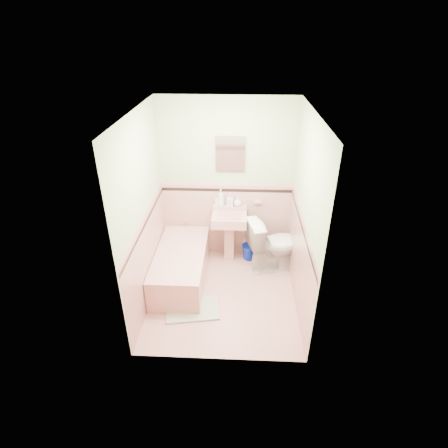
{
  "coord_description": "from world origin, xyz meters",
  "views": [
    {
      "loc": [
        0.2,
        -3.89,
        3.33
      ],
      "look_at": [
        0.0,
        0.25,
        1.0
      ],
      "focal_mm": 28.74,
      "sensor_mm": 36.0,
      "label": 1
    }
  ],
  "objects_px": {
    "toilet": "(275,244)",
    "medicine_cabinet": "(230,153)",
    "soap_bottle_right": "(238,202)",
    "bucket": "(250,252)",
    "sink": "(229,238)",
    "soap_bottle_left": "(221,198)",
    "bathtub": "(181,266)",
    "soap_bottle_mid": "(230,200)",
    "shoe": "(185,301)"
  },
  "relations": [
    {
      "from": "toilet",
      "to": "medicine_cabinet",
      "type": "bearing_deg",
      "value": 45.04
    },
    {
      "from": "medicine_cabinet",
      "to": "soap_bottle_mid",
      "type": "xyz_separation_m",
      "value": [
        0.0,
        -0.03,
        -0.72
      ]
    },
    {
      "from": "bucket",
      "to": "medicine_cabinet",
      "type": "bearing_deg",
      "value": 155.71
    },
    {
      "from": "soap_bottle_mid",
      "to": "toilet",
      "type": "bearing_deg",
      "value": -26.92
    },
    {
      "from": "bathtub",
      "to": "shoe",
      "type": "distance_m",
      "value": 0.59
    },
    {
      "from": "sink",
      "to": "soap_bottle_right",
      "type": "xyz_separation_m",
      "value": [
        0.12,
        0.18,
        0.54
      ]
    },
    {
      "from": "soap_bottle_right",
      "to": "sink",
      "type": "bearing_deg",
      "value": -123.52
    },
    {
      "from": "medicine_cabinet",
      "to": "shoe",
      "type": "height_order",
      "value": "medicine_cabinet"
    },
    {
      "from": "soap_bottle_left",
      "to": "soap_bottle_mid",
      "type": "bearing_deg",
      "value": 0.0
    },
    {
      "from": "sink",
      "to": "bucket",
      "type": "height_order",
      "value": "sink"
    },
    {
      "from": "soap_bottle_right",
      "to": "toilet",
      "type": "relative_size",
      "value": 0.18
    },
    {
      "from": "sink",
      "to": "bathtub",
      "type": "bearing_deg",
      "value": -142.07
    },
    {
      "from": "bathtub",
      "to": "sink",
      "type": "bearing_deg",
      "value": 37.93
    },
    {
      "from": "soap_bottle_right",
      "to": "medicine_cabinet",
      "type": "bearing_deg",
      "value": 165.88
    },
    {
      "from": "medicine_cabinet",
      "to": "soap_bottle_left",
      "type": "bearing_deg",
      "value": -167.71
    },
    {
      "from": "bathtub",
      "to": "soap_bottle_right",
      "type": "height_order",
      "value": "soap_bottle_right"
    },
    {
      "from": "medicine_cabinet",
      "to": "toilet",
      "type": "distance_m",
      "value": 1.5
    },
    {
      "from": "soap_bottle_left",
      "to": "toilet",
      "type": "distance_m",
      "value": 1.08
    },
    {
      "from": "bucket",
      "to": "soap_bottle_mid",
      "type": "bearing_deg",
      "value": 160.08
    },
    {
      "from": "soap_bottle_left",
      "to": "soap_bottle_mid",
      "type": "distance_m",
      "value": 0.14
    },
    {
      "from": "bathtub",
      "to": "shoe",
      "type": "bearing_deg",
      "value": -76.72
    },
    {
      "from": "bathtub",
      "to": "sink",
      "type": "relative_size",
      "value": 1.83
    },
    {
      "from": "bathtub",
      "to": "medicine_cabinet",
      "type": "xyz_separation_m",
      "value": [
        0.68,
        0.74,
        1.47
      ]
    },
    {
      "from": "soap_bottle_mid",
      "to": "bathtub",
      "type": "bearing_deg",
      "value": -133.86
    },
    {
      "from": "soap_bottle_left",
      "to": "bucket",
      "type": "relative_size",
      "value": 1.12
    },
    {
      "from": "bathtub",
      "to": "soap_bottle_mid",
      "type": "bearing_deg",
      "value": 46.14
    },
    {
      "from": "bathtub",
      "to": "soap_bottle_left",
      "type": "bearing_deg",
      "value": 52.63
    },
    {
      "from": "bathtub",
      "to": "bucket",
      "type": "relative_size",
      "value": 6.21
    },
    {
      "from": "bathtub",
      "to": "toilet",
      "type": "height_order",
      "value": "toilet"
    },
    {
      "from": "soap_bottle_left",
      "to": "soap_bottle_right",
      "type": "bearing_deg",
      "value": 0.0
    },
    {
      "from": "soap_bottle_left",
      "to": "toilet",
      "type": "bearing_deg",
      "value": -22.9
    },
    {
      "from": "bathtub",
      "to": "bucket",
      "type": "bearing_deg",
      "value": 30.39
    },
    {
      "from": "sink",
      "to": "soap_bottle_right",
      "type": "bearing_deg",
      "value": 56.48
    },
    {
      "from": "soap_bottle_mid",
      "to": "medicine_cabinet",
      "type": "bearing_deg",
      "value": 94.24
    },
    {
      "from": "toilet",
      "to": "bucket",
      "type": "distance_m",
      "value": 0.53
    },
    {
      "from": "toilet",
      "to": "shoe",
      "type": "distance_m",
      "value": 1.58
    },
    {
      "from": "sink",
      "to": "bucket",
      "type": "xyz_separation_m",
      "value": [
        0.33,
        0.06,
        -0.29
      ]
    },
    {
      "from": "soap_bottle_left",
      "to": "bucket",
      "type": "distance_m",
      "value": 1.01
    },
    {
      "from": "soap_bottle_right",
      "to": "bucket",
      "type": "relative_size",
      "value": 0.63
    },
    {
      "from": "soap_bottle_left",
      "to": "soap_bottle_right",
      "type": "xyz_separation_m",
      "value": [
        0.26,
        0.0,
        -0.06
      ]
    },
    {
      "from": "sink",
      "to": "shoe",
      "type": "relative_size",
      "value": 5.18
    },
    {
      "from": "soap_bottle_left",
      "to": "soap_bottle_mid",
      "type": "height_order",
      "value": "soap_bottle_left"
    },
    {
      "from": "soap_bottle_left",
      "to": "toilet",
      "type": "xyz_separation_m",
      "value": [
        0.83,
        -0.35,
        -0.59
      ]
    },
    {
      "from": "bathtub",
      "to": "soap_bottle_mid",
      "type": "distance_m",
      "value": 1.24
    },
    {
      "from": "bathtub",
      "to": "soap_bottle_mid",
      "type": "xyz_separation_m",
      "value": [
        0.68,
        0.71,
        0.75
      ]
    },
    {
      "from": "bathtub",
      "to": "medicine_cabinet",
      "type": "bearing_deg",
      "value": 47.42
    },
    {
      "from": "toilet",
      "to": "shoe",
      "type": "bearing_deg",
      "value": 109.82
    },
    {
      "from": "soap_bottle_right",
      "to": "bucket",
      "type": "xyz_separation_m",
      "value": [
        0.21,
        -0.12,
        -0.83
      ]
    },
    {
      "from": "bucket",
      "to": "bathtub",
      "type": "bearing_deg",
      "value": -149.61
    },
    {
      "from": "bathtub",
      "to": "toilet",
      "type": "xyz_separation_m",
      "value": [
        1.37,
        0.36,
        0.2
      ]
    }
  ]
}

